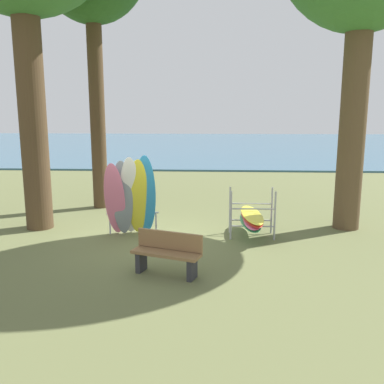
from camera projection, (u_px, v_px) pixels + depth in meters
The scene contains 5 objects.
ground_plane at pixel (146, 240), 10.60m from camera, with size 80.00×80.00×0.00m, color #60663D.
lake_water at pixel (196, 144), 40.28m from camera, with size 80.00×36.00×0.10m, color #38607A.
leaning_board_pile at pixel (131, 198), 10.78m from camera, with size 1.37×0.97×2.16m.
board_storage_rack at pixel (252, 218), 10.87m from camera, with size 1.15×2.13×1.25m.
park_bench at pixel (167, 252), 8.34m from camera, with size 1.46×0.85×0.85m.
Camera 1 is at (1.70, -10.10, 3.22)m, focal length 39.31 mm.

